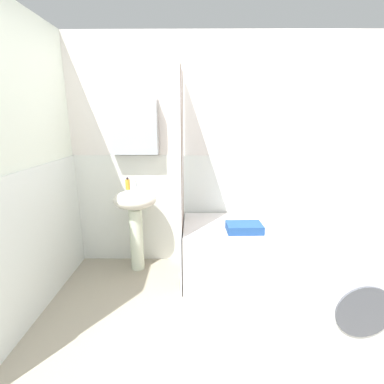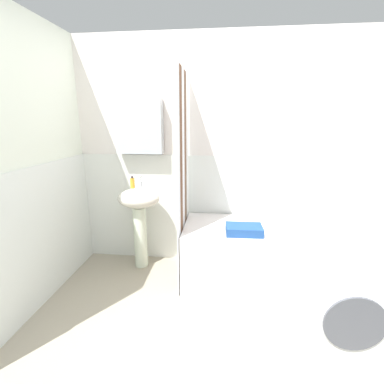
{
  "view_description": "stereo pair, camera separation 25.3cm",
  "coord_description": "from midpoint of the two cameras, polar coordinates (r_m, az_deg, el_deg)",
  "views": [
    {
      "loc": [
        -0.26,
        -1.67,
        1.57
      ],
      "look_at": [
        -0.28,
        0.77,
        0.93
      ],
      "focal_mm": 25.85,
      "sensor_mm": 36.0,
      "label": 1
    },
    {
      "loc": [
        -0.01,
        -1.66,
        1.57
      ],
      "look_at": [
        -0.28,
        0.77,
        0.93
      ],
      "focal_mm": 25.85,
      "sensor_mm": 36.0,
      "label": 2
    }
  ],
  "objects": [
    {
      "name": "faucet",
      "position": [
        2.94,
        -14.04,
        1.82
      ],
      "size": [
        0.03,
        0.12,
        0.12
      ],
      "color": "silver",
      "rests_on": "sink"
    },
    {
      "name": "shampoo_bottle",
      "position": [
        3.13,
        19.25,
        -2.74
      ],
      "size": [
        0.06,
        0.06,
        0.21
      ],
      "color": "gold",
      "rests_on": "bathtub"
    },
    {
      "name": "bathtub",
      "position": [
        2.88,
        10.6,
        -11.95
      ],
      "size": [
        1.45,
        0.7,
        0.57
      ],
      "primitive_type": "cube",
      "color": "white",
      "rests_on": "ground_plane"
    },
    {
      "name": "washer_dryer_stack",
      "position": [
        2.06,
        26.09,
        -7.54
      ],
      "size": [
        0.62,
        0.63,
        1.68
      ],
      "color": "white",
      "rests_on": "ground_plane"
    },
    {
      "name": "towel_folded",
      "position": [
        2.57,
        7.97,
        -7.34
      ],
      "size": [
        0.33,
        0.22,
        0.08
      ],
      "primitive_type": "cube",
      "rotation": [
        0.0,
        0.0,
        0.04
      ],
      "color": "#224A8D",
      "rests_on": "bathtub"
    },
    {
      "name": "wall_back_tiled",
      "position": [
        2.96,
        2.02,
        6.42
      ],
      "size": [
        3.6,
        0.18,
        2.4
      ],
      "color": "white",
      "rests_on": "ground_plane"
    },
    {
      "name": "shower_curtain",
      "position": [
        2.61,
        -4.88,
        2.09
      ],
      "size": [
        0.01,
        0.7,
        2.0
      ],
      "color": "white",
      "rests_on": "ground_plane"
    },
    {
      "name": "soap_dispenser",
      "position": [
        2.92,
        -15.57,
        1.53
      ],
      "size": [
        0.05,
        0.05,
        0.13
      ],
      "color": "gold",
      "rests_on": "sink"
    },
    {
      "name": "body_wash_bottle",
      "position": [
        3.14,
        21.4,
        -3.26
      ],
      "size": [
        0.04,
        0.04,
        0.17
      ],
      "color": "#C14962",
      "rests_on": "bathtub"
    },
    {
      "name": "ground_plane",
      "position": [
        2.3,
        4.16,
        -28.89
      ],
      "size": [
        4.8,
        5.6,
        0.04
      ],
      "primitive_type": "cube",
      "color": "#A09682"
    },
    {
      "name": "wall_left_tiled",
      "position": [
        2.51,
        -34.51,
        1.77
      ],
      "size": [
        0.07,
        1.81,
        2.4
      ],
      "color": "white",
      "rests_on": "ground_plane"
    },
    {
      "name": "sink",
      "position": [
        2.94,
        -14.08,
        -4.13
      ],
      "size": [
        0.44,
        0.34,
        0.87
      ],
      "color": "silver",
      "rests_on": "ground_plane"
    }
  ]
}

